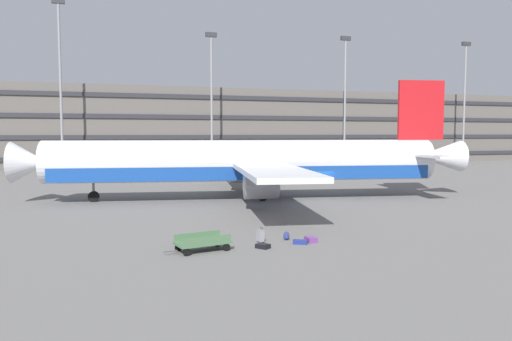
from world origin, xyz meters
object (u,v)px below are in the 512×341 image
object	(u,v)px
suitcase_small	(311,239)
baggage_cart	(202,242)
backpack_laid_flat	(286,236)
airliner	(249,163)
suitcase_navy	(260,236)
suitcase_large	(263,246)
suitcase_silver	(300,242)

from	to	relation	value
suitcase_small	baggage_cart	world-z (taller)	baggage_cart
suitcase_small	backpack_laid_flat	xyz separation A→B (m)	(-1.05, 0.86, 0.07)
backpack_laid_flat	airliner	bearing A→B (deg)	79.53
suitcase_navy	suitcase_large	world-z (taller)	suitcase_navy
suitcase_silver	backpack_laid_flat	bearing A→B (deg)	106.57
suitcase_silver	baggage_cart	bearing A→B (deg)	179.34
suitcase_silver	baggage_cart	distance (m)	5.17
suitcase_large	backpack_laid_flat	world-z (taller)	backpack_laid_flat
airliner	suitcase_navy	size ratio (longest dim) A/B	50.72
airliner	suitcase_navy	world-z (taller)	airliner
suitcase_large	suitcase_silver	bearing A→B (deg)	8.29
airliner	suitcase_large	bearing A→B (deg)	-105.21
suitcase_large	backpack_laid_flat	size ratio (longest dim) A/B	1.68
suitcase_small	backpack_laid_flat	distance (m)	1.36
airliner	suitcase_navy	bearing A→B (deg)	-105.34
suitcase_small	suitcase_large	distance (m)	2.93
suitcase_silver	baggage_cart	size ratio (longest dim) A/B	0.25
airliner	baggage_cart	world-z (taller)	airliner
suitcase_navy	suitcase_silver	bearing A→B (deg)	-28.32
airliner	backpack_laid_flat	bearing A→B (deg)	-100.47
airliner	baggage_cart	size ratio (longest dim) A/B	11.66
baggage_cart	suitcase_small	bearing A→B (deg)	1.88
suitcase_small	baggage_cart	size ratio (longest dim) A/B	0.22
suitcase_large	airliner	bearing A→B (deg)	74.79
suitcase_navy	baggage_cart	distance (m)	3.44
airliner	backpack_laid_flat	xyz separation A→B (m)	(-3.05, -16.53, -2.98)
airliner	suitcase_large	size ratio (longest dim) A/B	48.59
baggage_cart	suitcase_navy	bearing A→B (deg)	15.76
suitcase_small	backpack_laid_flat	bearing A→B (deg)	140.58
suitcase_small	baggage_cart	xyz separation A→B (m)	(-5.87, -0.19, 0.29)
suitcase_small	suitcase_navy	bearing A→B (deg)	163.85
airliner	suitcase_small	xyz separation A→B (m)	(-2.01, -17.39, -3.05)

